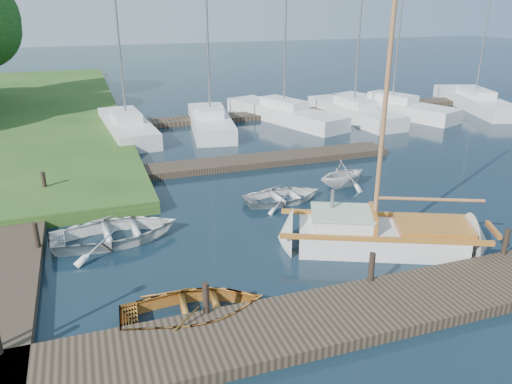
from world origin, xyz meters
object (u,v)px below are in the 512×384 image
object	(u,v)px
sailboat	(385,238)
marina_boat_5	(392,106)
mooring_post_3	(506,242)
tender_d	(344,172)
mooring_post_1	(206,298)
tender_a	(115,229)
mooring_post_4	(36,235)
marina_boat_7	(475,100)
marina_boat_0	(127,125)
tender_c	(283,194)
dinghy	(194,305)
marina_boat_4	(354,111)
mooring_post_5	(44,182)
marina_boat_3	(284,112)
mooring_post_2	(372,267)
marina_boat_1	(210,120)

from	to	relation	value
sailboat	marina_boat_5	world-z (taller)	marina_boat_5
mooring_post_3	tender_d	size ratio (longest dim) A/B	0.34
mooring_post_1	tender_a	bearing A→B (deg)	108.03
mooring_post_4	marina_boat_7	size ratio (longest dim) A/B	0.06
mooring_post_3	marina_boat_7	size ratio (longest dim) A/B	0.06
tender_d	marina_boat_0	bearing A→B (deg)	21.12
mooring_post_3	marina_boat_0	distance (m)	21.18
mooring_post_1	marina_boat_0	size ratio (longest dim) A/B	0.08
tender_c	marina_boat_0	world-z (taller)	marina_boat_0
dinghy	tender_a	size ratio (longest dim) A/B	0.88
marina_boat_7	marina_boat_0	bearing A→B (deg)	106.33
marina_boat_4	marina_boat_7	size ratio (longest dim) A/B	0.85
mooring_post_5	marina_boat_0	size ratio (longest dim) A/B	0.08
mooring_post_5	dinghy	xyz separation A→B (m)	(3.76, -9.70, -0.34)
sailboat	dinghy	bearing A→B (deg)	-141.42
tender_d	marina_boat_3	size ratio (longest dim) A/B	0.22
mooring_post_1	mooring_post_4	xyz separation A→B (m)	(-4.00, 5.00, 0.00)
mooring_post_1	mooring_post_5	bearing A→B (deg)	111.80
mooring_post_1	marina_boat_3	distance (m)	22.03
dinghy	tender_c	size ratio (longest dim) A/B	1.14
mooring_post_2	marina_boat_7	distance (m)	27.67
mooring_post_2	marina_boat_5	xyz separation A→B (m)	(13.25, 19.04, -0.13)
tender_a	tender_d	xyz separation A→B (m)	(9.43, 2.17, 0.20)
mooring_post_2	dinghy	size ratio (longest dim) A/B	0.23
mooring_post_1	tender_d	world-z (taller)	tender_d
marina_boat_5	marina_boat_7	distance (m)	6.91
mooring_post_3	mooring_post_5	world-z (taller)	same
mooring_post_5	marina_boat_5	size ratio (longest dim) A/B	0.07
mooring_post_2	dinghy	world-z (taller)	mooring_post_2
marina_boat_4	marina_boat_5	distance (m)	3.27
tender_a	marina_boat_5	xyz separation A→B (m)	(19.47, 13.78, 0.15)
mooring_post_2	marina_boat_5	world-z (taller)	marina_boat_5
mooring_post_5	dinghy	size ratio (longest dim) A/B	0.23
mooring_post_5	marina_boat_5	xyz separation A→B (m)	(21.75, 9.04, -0.13)
mooring_post_3	marina_boat_1	bearing A→B (deg)	102.28
sailboat	tender_c	bearing A→B (deg)	132.14
marina_boat_4	marina_boat_5	xyz separation A→B (m)	(3.23, 0.50, 0.00)
marina_boat_3	marina_boat_5	xyz separation A→B (m)	(7.75, -0.59, 0.01)
dinghy	tender_d	xyz separation A→B (m)	(7.96, 7.13, 0.25)
sailboat	marina_boat_4	xyz separation A→B (m)	(8.30, 16.54, 0.22)
sailboat	tender_d	distance (m)	5.65
tender_d	dinghy	bearing A→B (deg)	119.80
marina_boat_4	marina_boat_7	xyz separation A→B (m)	(10.14, 0.40, 0.01)
mooring_post_2	marina_boat_1	bearing A→B (deg)	88.77
dinghy	marina_boat_0	bearing A→B (deg)	2.85
mooring_post_2	sailboat	bearing A→B (deg)	49.24
tender_c	marina_boat_1	bearing A→B (deg)	-3.88
mooring_post_1	marina_boat_4	xyz separation A→B (m)	(14.52, 18.54, -0.13)
mooring_post_2	mooring_post_3	bearing A→B (deg)	0.00
mooring_post_1	mooring_post_4	distance (m)	6.40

